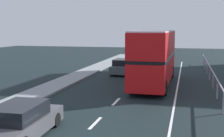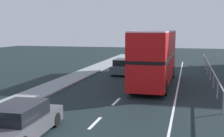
# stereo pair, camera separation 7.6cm
# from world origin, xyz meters

# --- Properties ---
(lane_paint_markings) EXTENTS (3.60, 46.00, 0.01)m
(lane_paint_markings) POSITION_xyz_m (2.17, 8.81, 0.00)
(lane_paint_markings) COLOR silver
(lane_paint_markings) RESTS_ON ground
(bridge_side_railing) EXTENTS (0.10, 42.00, 1.20)m
(bridge_side_railing) POSITION_xyz_m (6.01, 9.00, 0.96)
(bridge_side_railing) COLOR gray
(bridge_side_railing) RESTS_ON ground
(double_decker_bus_red) EXTENTS (2.66, 10.63, 4.24)m
(double_decker_bus_red) POSITION_xyz_m (1.64, 14.68, 2.27)
(double_decker_bus_red) COLOR red
(double_decker_bus_red) RESTS_ON ground
(hatchback_car_near) EXTENTS (2.00, 4.52, 1.43)m
(hatchback_car_near) POSITION_xyz_m (-2.35, 1.62, 0.68)
(hatchback_car_near) COLOR #44454B
(hatchback_car_near) RESTS_ON ground
(sedan_car_ahead) EXTENTS (1.91, 4.06, 1.46)m
(sedan_car_ahead) POSITION_xyz_m (-1.90, 19.59, 0.70)
(sedan_car_ahead) COLOR #405056
(sedan_car_ahead) RESTS_ON ground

